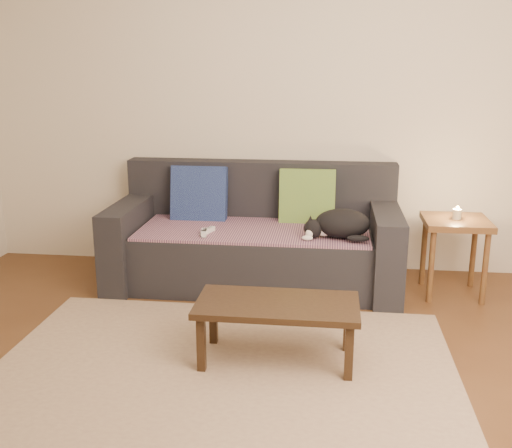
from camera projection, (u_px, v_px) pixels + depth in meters
name	position (u px, v px, depth m)	size (l,w,h in m)	color
ground	(217.00, 387.00, 3.06)	(4.50, 4.50, 0.00)	brown
back_wall	(262.00, 104.00, 4.64)	(4.50, 0.04, 2.60)	beige
sofa	(256.00, 242.00, 4.49)	(2.10, 0.94, 0.87)	#232328
throw_blanket	(254.00, 230.00, 4.37)	(1.66, 0.74, 0.02)	#3A2444
cushion_navy	(199.00, 194.00, 4.62)	(0.43, 0.11, 0.43)	navy
cushion_green	(307.00, 197.00, 4.52)	(0.42, 0.10, 0.42)	#0B4643
cat	(340.00, 224.00, 4.11)	(0.51, 0.40, 0.20)	black
wii_remote_a	(204.00, 233.00, 4.20)	(0.15, 0.04, 0.03)	white
wii_remote_b	(208.00, 231.00, 4.26)	(0.15, 0.04, 0.03)	white
side_table	(455.00, 232.00, 4.20)	(0.44, 0.44, 0.56)	brown
candle	(457.00, 214.00, 4.16)	(0.06, 0.06, 0.09)	beige
rug	(222.00, 372.00, 3.20)	(2.50, 1.80, 0.01)	tan
coffee_table	(277.00, 310.00, 3.25)	(0.88, 0.44, 0.35)	#302112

